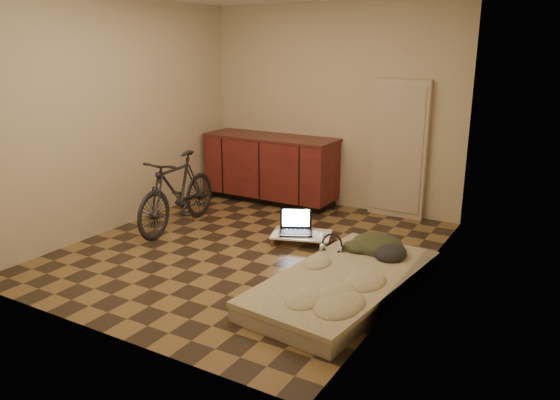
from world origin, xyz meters
The scene contains 10 objects.
room_shell centered at (0.00, 0.00, 1.30)m, with size 3.50×4.00×2.60m.
cabinets centered at (-0.75, 1.70, 0.47)m, with size 1.84×0.62×0.91m.
appliance_panel centered at (0.95, 1.94, 0.85)m, with size 0.70×0.10×1.70m, color beige.
bicycle centered at (-1.10, 0.17, 0.49)m, with size 0.44×1.51×0.98m, color black.
futon centered at (1.30, -0.44, 0.09)m, with size 1.17×2.10×0.17m.
clothing_pile centered at (1.37, 0.25, 0.28)m, with size 0.55×0.46×0.22m, color #2F361F, non-canonical shape.
headphones centered at (0.96, 0.02, 0.25)m, with size 0.23×0.21×0.15m, color black, non-canonical shape.
lap_desk centered at (0.39, 0.47, 0.09)m, with size 0.73×0.59×0.11m.
laptop centered at (0.31, 0.49, 0.16)m, with size 0.46×0.44×0.24m.
mouse centered at (0.62, 0.54, 0.12)m, with size 0.05×0.09×0.03m, color white.
Camera 1 is at (3.04, -4.51, 2.13)m, focal length 35.00 mm.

